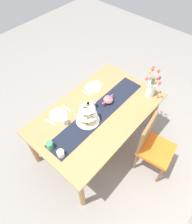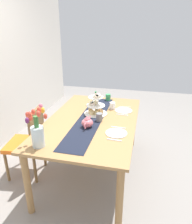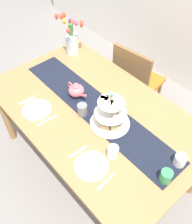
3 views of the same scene
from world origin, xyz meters
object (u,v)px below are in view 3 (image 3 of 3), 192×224
(teapot, at_px, (76,90))
(dinner_plate_left, at_px, (37,110))
(knife_right, at_px, (106,181))
(fork_right, at_px, (78,152))
(mug_white_text, at_px, (113,152))
(mug_orange, at_px, (166,176))
(dining_table, at_px, (94,118))
(tiered_cake_stand, at_px, (111,115))
(fork_left, at_px, (27,100))
(chair_left, at_px, (135,80))
(cream_jug, at_px, (180,160))
(tulip_vase, at_px, (72,39))
(mug_grey, at_px, (82,110))
(knife_left, at_px, (47,121))
(dinner_plate_right, at_px, (91,166))

(teapot, bearing_deg, dinner_plate_left, -101.96)
(knife_right, bearing_deg, fork_right, 180.00)
(mug_white_text, relative_size, mug_orange, 1.00)
(dining_table, distance_m, tiered_cake_stand, 0.27)
(teapot, relative_size, fork_right, 1.59)
(teapot, relative_size, fork_left, 1.59)
(dining_table, bearing_deg, chair_left, 106.33)
(fork_left, xyz_separation_m, fork_right, (0.66, 0.00, 0.00))
(cream_jug, relative_size, dinner_plate_left, 0.37)
(cream_jug, bearing_deg, tulip_vase, 170.85)
(dinner_plate_left, bearing_deg, tulip_vase, 121.76)
(dining_table, xyz_separation_m, fork_right, (0.22, -0.34, 0.10))
(tiered_cake_stand, bearing_deg, knife_right, -46.05)
(chair_left, bearing_deg, fork_right, -68.00)
(chair_left, relative_size, mug_grey, 9.58)
(mug_grey, bearing_deg, tulip_vase, 147.75)
(teapot, xyz_separation_m, knife_left, (0.07, -0.34, -0.06))
(dining_table, relative_size, knife_left, 10.38)
(tulip_vase, relative_size, knife_left, 2.47)
(tiered_cake_stand, height_order, dinner_plate_left, tiered_cake_stand)
(mug_grey, height_order, mug_white_text, mug_grey)
(tiered_cake_stand, distance_m, knife_right, 0.49)
(knife_left, relative_size, mug_grey, 1.79)
(fork_left, distance_m, mug_grey, 0.48)
(chair_left, height_order, mug_grey, chair_left)
(dining_table, bearing_deg, dinner_plate_left, -130.80)
(teapot, bearing_deg, tiered_cake_stand, 0.12)
(knife_left, xyz_separation_m, fork_right, (0.37, 0.00, 0.00))
(dining_table, bearing_deg, dinner_plate_right, -42.91)
(tiered_cake_stand, distance_m, cream_jug, 0.56)
(knife_left, bearing_deg, mug_orange, 17.53)
(tulip_vase, distance_m, knife_right, 1.41)
(tiered_cake_stand, height_order, mug_orange, tiered_cake_stand)
(mug_grey, bearing_deg, teapot, 154.08)
(teapot, relative_size, tulip_vase, 0.57)
(fork_left, xyz_separation_m, mug_white_text, (0.84, 0.16, 0.04))
(dinner_plate_left, height_order, fork_right, dinner_plate_left)
(cream_jug, distance_m, fork_right, 0.68)
(fork_left, relative_size, mug_orange, 1.58)
(knife_left, height_order, mug_orange, mug_orange)
(knife_left, relative_size, dinner_plate_right, 0.74)
(dinner_plate_left, distance_m, fork_left, 0.15)
(tiered_cake_stand, xyz_separation_m, teapot, (-0.40, -0.00, -0.04))
(dining_table, relative_size, fork_left, 11.76)
(cream_jug, bearing_deg, fork_right, -138.69)
(cream_jug, bearing_deg, teapot, -173.62)
(tiered_cake_stand, bearing_deg, dinner_plate_left, -144.34)
(mug_orange, bearing_deg, tulip_vase, 164.75)
(tiered_cake_stand, height_order, tulip_vase, tulip_vase)
(dinner_plate_right, bearing_deg, tulip_vase, 147.84)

